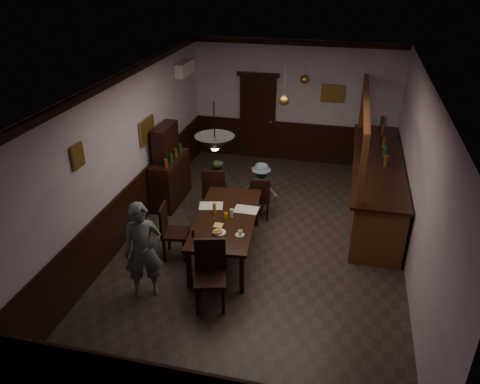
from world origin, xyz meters
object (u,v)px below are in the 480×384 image
(sideboard, at_px, (170,172))
(pendant_iron, at_px, (215,143))
(chair_far_right, at_px, (260,197))
(pendant_brass_mid, at_px, (284,100))
(person_standing, at_px, (143,251))
(person_seated_left, at_px, (217,185))
(chair_far_left, at_px, (215,191))
(person_seated_right, at_px, (261,188))
(chair_near, at_px, (210,271))
(chair_side, at_px, (171,229))
(dining_table, at_px, (226,220))
(pendant_brass_far, at_px, (305,79))
(coffee_cup, at_px, (240,232))
(soda_can, at_px, (226,216))
(bar_counter, at_px, (375,184))

(sideboard, distance_m, pendant_iron, 3.45)
(chair_far_right, bearing_deg, pendant_brass_mid, -128.00)
(sideboard, distance_m, pendant_brass_mid, 2.83)
(person_standing, distance_m, person_seated_left, 2.87)
(chair_far_left, bearing_deg, person_standing, 72.81)
(person_seated_left, relative_size, pendant_brass_mid, 1.36)
(person_seated_right, bearing_deg, pendant_brass_mid, -128.58)
(chair_near, relative_size, sideboard, 0.63)
(sideboard, bearing_deg, chair_far_left, -20.82)
(chair_far_right, relative_size, chair_near, 0.86)
(chair_far_left, relative_size, chair_side, 1.06)
(dining_table, bearing_deg, pendant_brass_far, 76.70)
(coffee_cup, xyz_separation_m, pendant_iron, (-0.30, -0.29, 1.60))
(soda_can, height_order, pendant_brass_mid, pendant_brass_mid)
(person_standing, distance_m, soda_can, 1.58)
(chair_far_left, xyz_separation_m, chair_near, (0.66, -2.53, 0.00))
(bar_counter, xyz_separation_m, pendant_iron, (-2.47, -3.03, 1.81))
(person_seated_left, xyz_separation_m, soda_can, (0.61, -1.57, 0.26))
(person_seated_right, bearing_deg, chair_side, 66.54)
(chair_far_left, xyz_separation_m, person_seated_left, (-0.03, 0.29, -0.03))
(bar_counter, height_order, pendant_iron, pendant_iron)
(bar_counter, bearing_deg, pendant_brass_far, 140.94)
(dining_table, bearing_deg, person_seated_right, 79.08)
(chair_side, height_order, person_standing, person_standing)
(sideboard, bearing_deg, person_seated_left, -7.10)
(person_standing, bearing_deg, soda_can, 26.17)
(dining_table, distance_m, sideboard, 2.33)
(soda_can, xyz_separation_m, bar_counter, (2.53, 2.30, -0.21))
(dining_table, bearing_deg, bar_counter, 41.26)
(chair_far_left, xyz_separation_m, chair_far_right, (0.90, 0.09, -0.08))
(chair_near, xyz_separation_m, coffee_cup, (0.27, 0.80, 0.22))
(person_seated_left, distance_m, sideboard, 1.08)
(dining_table, distance_m, bar_counter, 3.39)
(person_seated_left, bearing_deg, bar_counter, -155.60)
(coffee_cup, bearing_deg, chair_far_left, 113.10)
(pendant_brass_mid, distance_m, pendant_brass_far, 1.72)
(chair_near, xyz_separation_m, pendant_brass_mid, (0.55, 3.20, 1.71))
(person_seated_left, relative_size, soda_can, 9.21)
(sideboard, bearing_deg, chair_side, -68.72)
(person_seated_left, distance_m, coffee_cup, 2.24)
(coffee_cup, distance_m, pendant_iron, 1.66)
(person_standing, relative_size, person_seated_left, 1.44)
(chair_side, height_order, bar_counter, bar_counter)
(chair_near, bearing_deg, person_standing, 166.75)
(sideboard, bearing_deg, pendant_iron, -54.54)
(chair_far_right, xyz_separation_m, chair_side, (-1.25, -1.60, 0.04))
(coffee_cup, height_order, pendant_brass_mid, pendant_brass_mid)
(bar_counter, height_order, pendant_brass_far, pendant_brass_far)
(bar_counter, distance_m, pendant_iron, 4.31)
(dining_table, bearing_deg, soda_can, -75.73)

